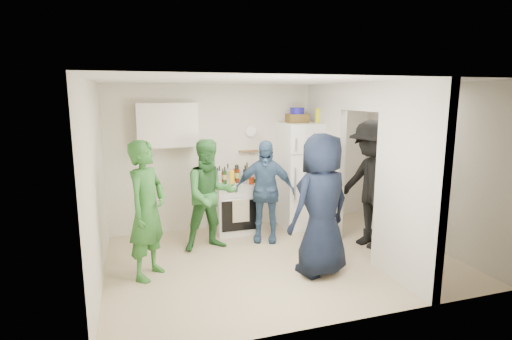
{
  "coord_description": "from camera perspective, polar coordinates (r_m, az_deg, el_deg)",
  "views": [
    {
      "loc": [
        -1.97,
        -5.02,
        2.32
      ],
      "look_at": [
        -0.26,
        0.4,
        1.25
      ],
      "focal_mm": 28.0,
      "sensor_mm": 36.0,
      "label": 1
    }
  ],
  "objects": [
    {
      "name": "wicker_basket",
      "position": [
        7.0,
        5.88,
        7.35
      ],
      "size": [
        0.35,
        0.25,
        0.15
      ],
      "primitive_type": "cube",
      "color": "brown",
      "rests_on": "fridge"
    },
    {
      "name": "wall_right",
      "position": [
        6.74,
        23.19,
        0.65
      ],
      "size": [
        0.0,
        3.4,
        3.4
      ],
      "primitive_type": "plane",
      "rotation": [
        1.57,
        0.0,
        -1.57
      ],
      "color": "silver",
      "rests_on": "floor"
    },
    {
      "name": "wall_front",
      "position": [
        4.01,
        12.71,
        -5.07
      ],
      "size": [
        4.8,
        0.0,
        4.8
      ],
      "primitive_type": "plane",
      "rotation": [
        -1.57,
        0.0,
        0.0
      ],
      "color": "silver",
      "rests_on": "floor"
    },
    {
      "name": "spice_shelf",
      "position": [
        7.03,
        -1.06,
        2.71
      ],
      "size": [
        0.35,
        0.08,
        0.03
      ],
      "primitive_type": "cube",
      "color": "olive",
      "rests_on": "wall_back"
    },
    {
      "name": "bottle_l",
      "position": [
        6.63,
        -1.58,
        -0.94
      ],
      "size": [
        0.07,
        0.07,
        0.25
      ],
      "primitive_type": "cylinder",
      "color": "#9398A1",
      "rests_on": "stove"
    },
    {
      "name": "bottle_c",
      "position": [
        6.84,
        -4.03,
        -0.37
      ],
      "size": [
        0.06,
        0.06,
        0.3
      ],
      "primitive_type": "cylinder",
      "color": "silver",
      "rests_on": "stove"
    },
    {
      "name": "person_navy",
      "position": [
        5.21,
        9.32,
        -4.96
      ],
      "size": [
        1.04,
        0.82,
        1.86
      ],
      "primitive_type": "imported",
      "rotation": [
        0.0,
        0.0,
        -2.85
      ],
      "color": "black",
      "rests_on": "floor"
    },
    {
      "name": "yellow_cup_stack_top",
      "position": [
        6.99,
        8.81,
        7.69
      ],
      "size": [
        0.09,
        0.09,
        0.25
      ],
      "primitive_type": "cylinder",
      "color": "#F6FF15",
      "rests_on": "fridge"
    },
    {
      "name": "red_cup",
      "position": [
        6.62,
        -0.67,
        -1.52
      ],
      "size": [
        0.09,
        0.09,
        0.12
      ],
      "primitive_type": "cylinder",
      "color": "#A8270B",
      "rests_on": "stove"
    },
    {
      "name": "bottle_g",
      "position": [
        6.95,
        -1.28,
        -0.17
      ],
      "size": [
        0.06,
        0.06,
        0.3
      ],
      "primitive_type": "cylinder",
      "color": "olive",
      "rests_on": "stove"
    },
    {
      "name": "bottle_a",
      "position": [
        6.79,
        -5.5,
        -0.7
      ],
      "size": [
        0.07,
        0.07,
        0.25
      ],
      "primitive_type": "cylinder",
      "color": "#623313",
      "rests_on": "stove"
    },
    {
      "name": "bottle_f",
      "position": [
        6.8,
        -1.54,
        -0.49
      ],
      "size": [
        0.08,
        0.08,
        0.29
      ],
      "primitive_type": "cylinder",
      "color": "#133614",
      "rests_on": "stove"
    },
    {
      "name": "bottle_j",
      "position": [
        6.71,
        -0.15,
        -0.65
      ],
      "size": [
        0.06,
        0.06,
        0.28
      ],
      "primitive_type": "cylinder",
      "color": "#1C5222",
      "rests_on": "stove"
    },
    {
      "name": "bottle_e",
      "position": [
        6.95,
        -2.57,
        -0.4
      ],
      "size": [
        0.07,
        0.07,
        0.25
      ],
      "primitive_type": "cylinder",
      "color": "#ADB7C0",
      "rests_on": "stove"
    },
    {
      "name": "person_nook",
      "position": [
        6.33,
        16.22,
        -2.0
      ],
      "size": [
        1.01,
        1.4,
        1.96
      ],
      "primitive_type": "imported",
      "rotation": [
        0.0,
        0.0,
        -1.33
      ],
      "color": "black",
      "rests_on": "floor"
    },
    {
      "name": "person_green_center",
      "position": [
        6.05,
        -6.55,
        -3.58
      ],
      "size": [
        0.88,
        0.72,
        1.68
      ],
      "primitive_type": "imported",
      "rotation": [
        0.0,
        0.0,
        0.1
      ],
      "color": "#35793A",
      "rests_on": "floor"
    },
    {
      "name": "ceiling",
      "position": [
        5.4,
        3.99,
        12.54
      ],
      "size": [
        4.8,
        4.8,
        0.0
      ],
      "primitive_type": "plane",
      "rotation": [
        3.14,
        0.0,
        0.0
      ],
      "color": "white",
      "rests_on": "wall_back"
    },
    {
      "name": "bottle_d",
      "position": [
        6.71,
        -2.67,
        -0.53
      ],
      "size": [
        0.07,
        0.07,
        0.31
      ],
      "primitive_type": "cylinder",
      "color": "#5E2410",
      "rests_on": "stove"
    },
    {
      "name": "bottle_k",
      "position": [
        6.74,
        -4.76,
        -0.81
      ],
      "size": [
        0.06,
        0.06,
        0.24
      ],
      "primitive_type": "cylinder",
      "color": "brown",
      "rests_on": "stove"
    },
    {
      "name": "wall_clock",
      "position": [
        7.03,
        -0.74,
        5.59
      ],
      "size": [
        0.22,
        0.02,
        0.22
      ],
      "primitive_type": "cylinder",
      "rotation": [
        1.57,
        0.0,
        0.0
      ],
      "color": "white",
      "rests_on": "wall_back"
    },
    {
      "name": "yellow_cup_stack_stove",
      "position": [
        6.5,
        -3.49,
        -1.18
      ],
      "size": [
        0.09,
        0.09,
        0.25
      ],
      "primitive_type": "cylinder",
      "color": "yellow",
      "rests_on": "stove"
    },
    {
      "name": "stove",
      "position": [
        6.87,
        -2.91,
        -5.32
      ],
      "size": [
        0.72,
        0.6,
        0.86
      ],
      "primitive_type": "cube",
      "color": "white",
      "rests_on": "floor"
    },
    {
      "name": "blue_bowl",
      "position": [
        6.99,
        5.91,
        8.41
      ],
      "size": [
        0.24,
        0.24,
        0.11
      ],
      "primitive_type": "cylinder",
      "color": "#1B1698",
      "rests_on": "wicker_basket"
    },
    {
      "name": "bottle_h",
      "position": [
        6.55,
        -5.23,
        -0.8
      ],
      "size": [
        0.06,
        0.06,
        0.32
      ],
      "primitive_type": "cylinder",
      "color": "silver",
      "rests_on": "stove"
    },
    {
      "name": "person_green_left",
      "position": [
        5.25,
        -15.29,
        -5.55
      ],
      "size": [
        0.72,
        0.77,
        1.78
      ],
      "primitive_type": "imported",
      "rotation": [
        0.0,
        0.0,
        0.96
      ],
      "color": "#34752E",
      "rests_on": "floor"
    },
    {
      "name": "nook_window_frame",
      "position": [
        6.82,
        22.13,
        4.23
      ],
      "size": [
        0.04,
        0.76,
        0.86
      ],
      "primitive_type": "cube",
      "color": "white",
      "rests_on": "wall_right"
    },
    {
      "name": "partition_header",
      "position": [
        5.94,
        14.98,
        10.11
      ],
      "size": [
        0.12,
        1.0,
        0.4
      ],
      "primitive_type": "cube",
      "color": "silver",
      "rests_on": "partition_pier_back"
    },
    {
      "name": "nook_window",
      "position": [
        6.83,
        22.22,
        4.23
      ],
      "size": [
        0.03,
        0.7,
        0.8
      ],
      "primitive_type": "cube",
      "color": "black",
      "rests_on": "wall_right"
    },
    {
      "name": "partition_pier_back",
      "position": [
        6.98,
        9.74,
        1.67
      ],
      "size": [
        0.12,
        1.2,
        2.5
      ],
      "primitive_type": "cube",
      "color": "silver",
      "rests_on": "floor"
    },
    {
      "name": "nook_valance",
      "position": [
        6.78,
        22.17,
        7.17
      ],
      "size": [
        0.04,
        0.82,
        0.18
      ],
      "primitive_type": "cube",
      "color": "white",
      "rests_on": "wall_right"
    },
    {
      "name": "upper_cabinet",
      "position": [
        6.59,
        -12.58,
        6.3
      ],
      "size": [
        0.95,
        0.34,
        0.7
      ],
      "primitive_type": "cube",
      "color": "silver",
      "rests_on": "wall_back"
    },
    {
      "name": "floor",
      "position": [
        5.87,
        3.67,
        -12.63
      ],
      "size": [
        4.8,
        4.8,
        0.0
      ],
      "primitive_type": "plane",
      "color": "#C2B189",
      "rests_on": "ground"
    },
    {
      "name": "person_denim",
      "position": [
        6.35,
        1.25,
        -3.05
      ],
      "size": [
        1.04,
        0.75,
        1.63
      ],
      "primitive_type": "imported",
      "rotation": [
        0.0,
        0.0,
        -0.42
      ],
      "color": "#3D5D86",
      "rests_on": "floor"
    },
    {
      "name": "fridge",
      "position": [
        7.12,
        6.63,
        -0.73
      ],
      "size": [
        0.76,
        0.74,
        1.85
      ],
      "primitive_type": "cube",
      "color": "white",
      "rests_on": "floor"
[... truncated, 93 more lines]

